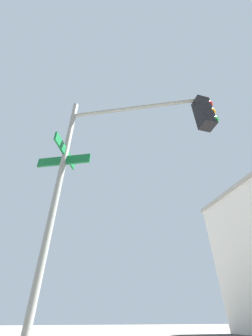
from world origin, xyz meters
TOP-DOWN VIEW (x-y plane):
  - traffic_signal_near at (-6.41, -6.17)m, footprint 1.81×3.41m

SIDE VIEW (x-z plane):
  - traffic_signal_near at x=-6.41m, z-range 1.12..6.54m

